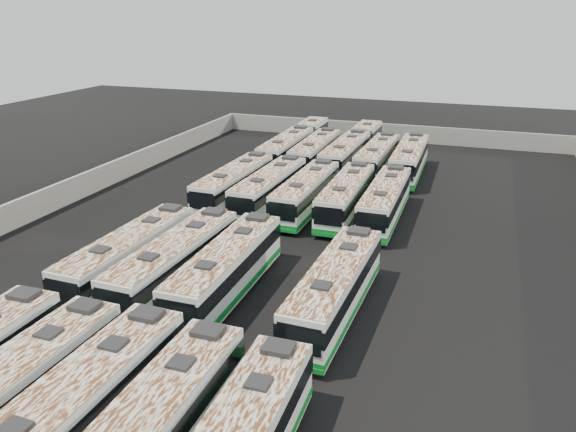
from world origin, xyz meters
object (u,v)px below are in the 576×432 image
at_px(bus_back_left, 315,152).
at_px(bus_back_far_right, 409,160).
at_px(bus_front_left, 7,397).
at_px(bus_midback_center, 306,193).
at_px(bus_midback_left, 270,188).
at_px(bus_midback_far_right, 385,201).
at_px(bus_midfront_left, 175,262).
at_px(bus_back_center, 353,148).
at_px(bus_midback_right, 346,196).
at_px(bus_back_right, 377,158).
at_px(bus_midfront_far_right, 335,288).
at_px(bus_midfront_center, 227,269).
at_px(bus_midfront_far_left, 130,255).
at_px(bus_back_far_left, 296,143).
at_px(bus_front_center, 74,414).
at_px(bus_midback_far_left, 234,184).

height_order(bus_back_left, bus_back_far_right, bus_back_far_right).
height_order(bus_front_left, bus_midback_center, bus_front_left).
relative_size(bus_midback_left, bus_midback_far_right, 1.01).
distance_m(bus_midfront_left, bus_back_center, 32.69).
relative_size(bus_midfront_left, bus_midback_right, 1.03).
bearing_deg(bus_back_center, bus_back_right, -42.15).
bearing_deg(bus_back_center, bus_midfront_far_right, -77.45).
bearing_deg(bus_front_left, bus_back_far_right, 78.06).
distance_m(bus_midfront_center, bus_midback_right, 16.24).
distance_m(bus_midfront_far_left, bus_midfront_far_right, 13.40).
relative_size(bus_midfront_far_left, bus_midback_right, 1.02).
relative_size(bus_back_center, bus_back_far_right, 1.53).
relative_size(bus_back_far_left, bus_back_center, 1.00).
height_order(bus_front_left, bus_front_center, bus_front_center).
bearing_deg(bus_back_center, bus_midback_far_right, -67.49).
bearing_deg(bus_midback_far_left, bus_midfront_center, -65.77).
bearing_deg(bus_back_far_left, bus_midback_right, -59.09).
bearing_deg(bus_back_far_left, bus_midfront_far_right, -67.95).
bearing_deg(bus_midback_far_right, bus_midback_center, -179.85).
relative_size(bus_midfront_left, bus_back_right, 1.03).
height_order(bus_front_left, bus_midback_far_right, bus_front_left).
bearing_deg(bus_back_far_right, bus_midfront_center, -103.72).
relative_size(bus_front_left, bus_midfront_far_right, 0.99).
relative_size(bus_midfront_left, bus_midback_far_right, 1.03).
xyz_separation_m(bus_front_center, bus_midback_far_left, (-6.75, 29.37, -0.04)).
distance_m(bus_midfront_left, bus_midback_far_left, 16.37).
bearing_deg(bus_back_far_left, bus_midback_center, -68.71).
height_order(bus_midback_far_left, bus_midback_right, bus_midback_far_left).
relative_size(bus_midback_center, bus_back_right, 0.99).
distance_m(bus_front_left, bus_midback_far_right, 30.90).
bearing_deg(bus_midback_far_right, bus_back_left, 126.06).
height_order(bus_midfront_far_left, bus_back_far_right, bus_back_far_right).
bearing_deg(bus_midfront_far_left, bus_midfront_left, 1.82).
bearing_deg(bus_back_left, bus_back_right, 0.03).
distance_m(bus_midback_right, bus_back_center, 16.84).
relative_size(bus_midfront_far_left, bus_midfront_left, 0.98).
height_order(bus_midfront_center, bus_midback_left, bus_midfront_center).
height_order(bus_front_center, bus_back_far_left, bus_front_center).
bearing_deg(bus_midback_center, bus_back_far_right, 64.65).
distance_m(bus_midfront_far_right, bus_back_right, 29.64).
xyz_separation_m(bus_midfront_far_left, bus_midfront_left, (3.27, 0.02, 0.03)).
xyz_separation_m(bus_midback_left, bus_back_far_left, (-3.30, 16.66, 0.02)).
bearing_deg(bus_back_far_left, bus_midback_left, -79.12).
relative_size(bus_midfront_left, bus_midback_left, 1.02).
distance_m(bus_back_far_left, bus_back_far_right, 13.68).
bearing_deg(bus_midfront_left, bus_midback_far_right, 59.23).
distance_m(bus_back_far_left, bus_back_right, 10.51).
distance_m(bus_midback_far_left, bus_back_far_right, 19.02).
bearing_deg(bus_back_far_right, bus_back_right, -179.75).
xyz_separation_m(bus_midfront_far_right, bus_back_far_left, (-13.42, 32.58, 0.01)).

